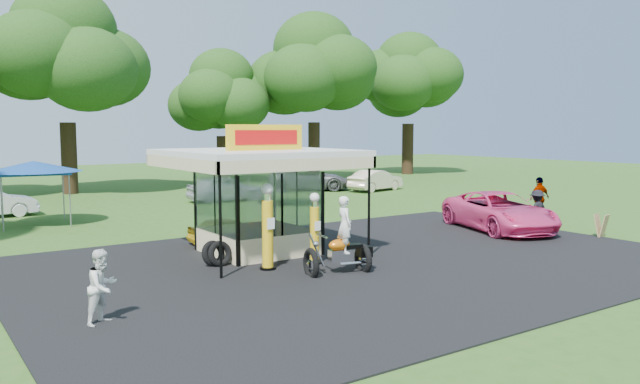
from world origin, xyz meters
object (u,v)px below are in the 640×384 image
at_px(gas_station_kiosk, 258,199).
at_px(gas_pump_left, 268,229).
at_px(spectator_west, 103,287).
at_px(gas_pump_right, 315,230).
at_px(a_frame_sign, 601,226).
at_px(motorcycle, 342,243).
at_px(pink_sedan, 499,212).
at_px(tent_west, 33,167).
at_px(spectator_east_a, 537,210).
at_px(bg_car_e, 376,180).
at_px(spectator_east_b, 539,198).
at_px(bg_car_c, 225,189).
at_px(kiosk_car, 228,230).
at_px(bg_car_d, 309,179).
at_px(tent_east, 280,160).

xyz_separation_m(gas_station_kiosk, gas_pump_left, (-0.98, -2.32, -0.58)).
bearing_deg(spectator_west, gas_station_kiosk, 3.53).
bearing_deg(gas_pump_right, spectator_west, -162.22).
relative_size(gas_pump_right, a_frame_sign, 2.49).
xyz_separation_m(gas_station_kiosk, a_frame_sign, (11.98, -4.66, -1.34)).
height_order(motorcycle, pink_sedan, motorcycle).
distance_m(pink_sedan, tent_west, 19.27).
distance_m(a_frame_sign, spectator_east_a, 2.58).
bearing_deg(bg_car_e, pink_sedan, 145.07).
relative_size(spectator_west, tent_west, 0.41).
bearing_deg(gas_station_kiosk, tent_west, 114.24).
height_order(spectator_east_b, bg_car_c, spectator_east_b).
xyz_separation_m(motorcycle, kiosk_car, (-0.53, 6.06, -0.40)).
bearing_deg(pink_sedan, gas_station_kiosk, -169.56).
bearing_deg(motorcycle, tent_west, 121.19).
relative_size(gas_station_kiosk, a_frame_sign, 6.21).
height_order(a_frame_sign, bg_car_d, bg_car_d).
distance_m(spectator_west, tent_east, 20.27).
xyz_separation_m(spectator_west, spectator_east_a, (17.79, 2.49, 0.01)).
height_order(kiosk_car, tent_east, tent_east).
bearing_deg(bg_car_c, pink_sedan, -161.91).
bearing_deg(tent_east, bg_car_c, 113.63).
distance_m(a_frame_sign, bg_car_d, 21.17).
distance_m(pink_sedan, bg_car_c, 16.07).
distance_m(gas_station_kiosk, spectator_east_a, 11.79).
bearing_deg(gas_pump_right, bg_car_e, 45.69).
bearing_deg(kiosk_car, bg_car_e, -54.82).
distance_m(bg_car_c, bg_car_e, 10.73).
relative_size(spectator_east_a, tent_east, 0.42).
distance_m(tent_west, tent_east, 11.92).
bearing_deg(motorcycle, bg_car_c, 85.10).
distance_m(bg_car_d, tent_east, 8.49).
xyz_separation_m(spectator_west, bg_car_e, (22.59, 18.36, -0.10)).
bearing_deg(spectator_east_a, gas_pump_left, 1.40).
distance_m(gas_pump_left, gas_pump_right, 1.54).
relative_size(spectator_east_a, spectator_east_b, 0.84).
relative_size(gas_pump_right, motorcycle, 0.95).
relative_size(pink_sedan, tent_west, 1.44).
distance_m(kiosk_car, bg_car_c, 13.03).
height_order(gas_pump_left, spectator_east_b, gas_pump_left).
bearing_deg(gas_station_kiosk, spectator_east_a, -10.51).
bearing_deg(bg_car_d, gas_station_kiosk, 171.97).
xyz_separation_m(pink_sedan, bg_car_c, (-4.46, 15.44, -0.06)).
relative_size(kiosk_car, spectator_west, 1.78).
distance_m(pink_sedan, spectator_east_b, 4.21).
distance_m(spectator_east_a, spectator_east_b, 3.14).
relative_size(gas_pump_left, kiosk_car, 0.89).
relative_size(a_frame_sign, bg_car_c, 0.21).
xyz_separation_m(gas_pump_right, bg_car_c, (5.07, 16.42, -0.32)).
xyz_separation_m(bg_car_d, bg_car_e, (3.42, -2.76, -0.07)).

